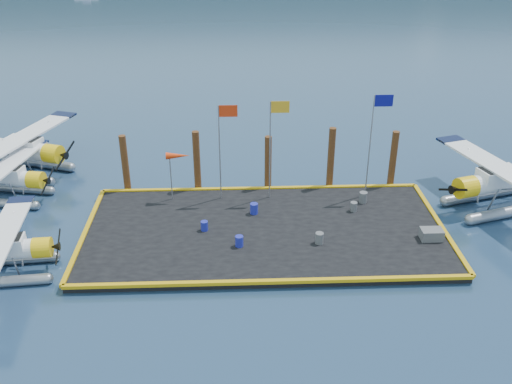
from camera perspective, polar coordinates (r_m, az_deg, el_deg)
The scene contains 22 objects.
ground at distance 32.32m, azimuth 0.87°, elevation -4.29°, with size 4000.00×4000.00×0.00m, color #1A2E4E.
dock at distance 32.22m, azimuth 0.87°, elevation -3.98°, with size 20.00×10.00×0.40m, color black.
dock_bumpers at distance 32.07m, azimuth 0.87°, elevation -3.54°, with size 20.25×10.25×0.18m, color #C4940B, non-canonical shape.
seaplane_b at distance 38.77m, azimuth -23.95°, elevation 1.11°, with size 8.04×8.78×3.11m.
seaplane_c at distance 41.98m, azimuth -22.50°, elevation 3.73°, with size 9.68×10.31×3.71m.
seaplane_d at distance 37.44m, azimuth 23.36°, elevation 0.77°, with size 9.71×10.42×3.72m.
drum_0 at distance 31.95m, azimuth -5.18°, elevation -3.39°, with size 0.40×0.40×0.56m, color navy.
drum_1 at distance 30.84m, azimuth 6.35°, elevation -4.61°, with size 0.44×0.44×0.62m, color #505055.
drum_2 at distance 34.24m, azimuth 9.74°, elevation -1.45°, with size 0.40×0.40×0.57m, color #505055.
drum_3 at distance 30.42m, azimuth -1.69°, elevation -4.94°, with size 0.43×0.43×0.61m, color navy.
drum_4 at distance 35.29m, azimuth 10.66°, elevation -0.53°, with size 0.48×0.48×0.68m, color #505055.
drum_5 at distance 33.46m, azimuth -0.20°, elevation -1.67°, with size 0.46×0.46×0.65m, color navy.
crate at distance 32.46m, azimuth 17.14°, elevation -4.06°, with size 1.18×0.79×0.59m, color #505055.
flagpole_red at distance 33.72m, azimuth -3.35°, elevation 5.42°, with size 1.14×0.08×6.00m.
flagpole_yellow at distance 33.75m, azimuth 1.77°, elevation 5.69°, with size 1.14×0.08×6.20m.
flagpole_blue at distance 34.62m, azimuth 11.77°, elevation 5.99°, with size 1.14×0.08×6.50m.
windsock at distance 34.33m, azimuth -7.86°, elevation 3.50°, with size 1.40×0.44×3.12m.
piling_0 at distance 36.77m, azimuth -12.94°, elevation 2.61°, with size 0.44×0.44×4.00m, color #3E2411.
piling_1 at distance 36.16m, azimuth -5.93°, elevation 2.92°, with size 0.44×0.44×4.20m, color #3E2411.
piling_2 at distance 36.22m, azimuth 1.21°, elevation 2.77°, with size 0.44×0.44×3.80m, color #3E2411.
piling_3 at distance 36.57m, azimuth 7.49°, elevation 3.21°, with size 0.44×0.44×4.30m, color #3E2411.
piling_4 at distance 37.51m, azimuth 13.52°, elevation 3.04°, with size 0.44×0.44×4.00m, color #3E2411.
Camera 1 is at (-1.62, -27.51, 16.90)m, focal length 40.00 mm.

